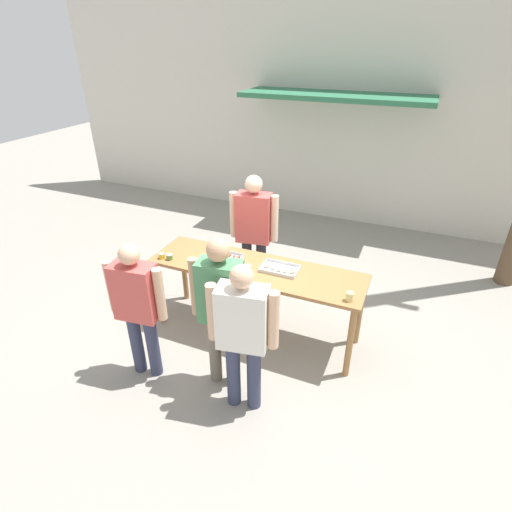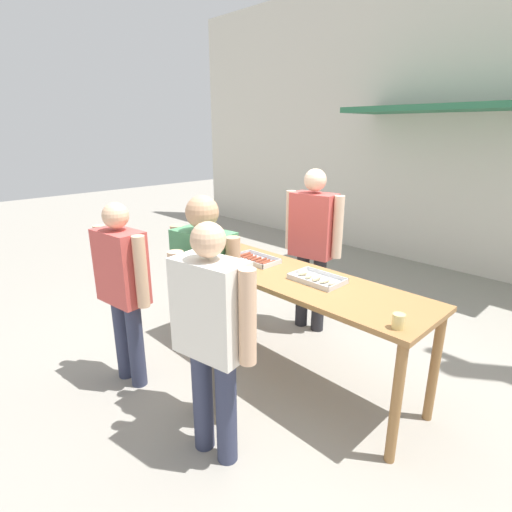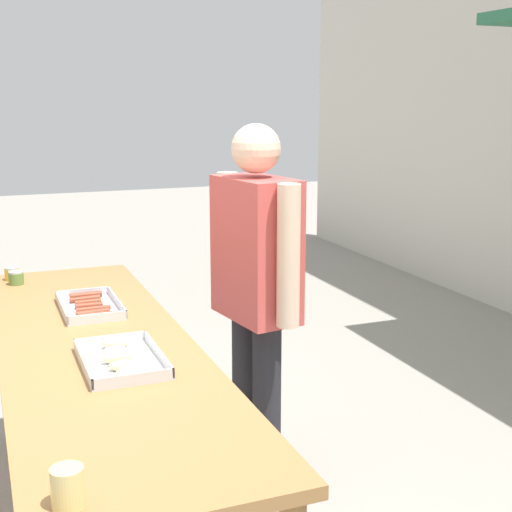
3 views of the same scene
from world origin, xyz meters
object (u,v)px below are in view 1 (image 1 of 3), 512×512
Objects in this scene: food_tray_sausages at (224,257)px; beer_cup at (350,297)px; condiment_jar_ketchup at (170,257)px; person_customer_with_cup at (243,329)px; food_tray_buns at (280,269)px; person_server_behind_table at (254,227)px; person_customer_waiting_in_line at (221,303)px; condiment_jar_mustard at (162,256)px; person_customer_holding_hotdog at (137,302)px.

food_tray_sausages is 4.49× the size of beer_cup.
condiment_jar_ketchup is 1.60m from person_customer_with_cup.
food_tray_buns is (0.72, -0.00, 0.00)m from food_tray_sausages.
condiment_jar_ketchup is at bearing -130.63° from person_server_behind_table.
condiment_jar_ketchup is 1.22m from person_customer_waiting_in_line.
food_tray_sausages is 5.79× the size of condiment_jar_ketchup.
beer_cup reaches higher than condiment_jar_ketchup.
condiment_jar_ketchup is 0.04× the size of person_customer_waiting_in_line.
person_customer_waiting_in_line reaches higher than food_tray_buns.
beer_cup is 0.06× the size of person_server_behind_table.
condiment_jar_ketchup is at bearing 7.60° from condiment_jar_mustard.
condiment_jar_ketchup is 2.15m from beer_cup.
food_tray_sausages is at bearing -116.41° from person_customer_holding_hotdog.
condiment_jar_mustard is 0.04× the size of person_server_behind_table.
beer_cup is 0.06× the size of person_customer_waiting_in_line.
person_customer_with_cup is (1.17, 0.01, 0.02)m from person_customer_holding_hotdog.
person_customer_with_cup is at bearing -87.54° from food_tray_buns.
condiment_jar_mustard is 0.05× the size of person_customer_with_cup.
person_customer_with_cup is at bearing 139.30° from person_customer_waiting_in_line.
person_customer_waiting_in_line is (0.38, -1.69, -0.02)m from person_server_behind_table.
person_server_behind_table is at bearing -110.67° from person_customer_holding_hotdog.
person_server_behind_table reaches higher than beer_cup.
person_server_behind_table is 1.08× the size of person_customer_with_cup.
food_tray_buns is at bearing 11.68° from condiment_jar_mustard.
condiment_jar_mustard is 1.68m from person_customer_with_cup.
person_customer_holding_hotdog reaches higher than condiment_jar_mustard.
person_customer_holding_hotdog reaches higher than condiment_jar_ketchup.
food_tray_buns is at bearing -141.46° from person_customer_holding_hotdog.
person_customer_waiting_in_line reaches higher than person_customer_holding_hotdog.
condiment_jar_mustard is at bearing -78.37° from person_customer_holding_hotdog.
condiment_jar_mustard is 0.89m from person_customer_holding_hotdog.
condiment_jar_ketchup is at bearing -168.01° from food_tray_buns.
beer_cup reaches higher than condiment_jar_mustard.
person_server_behind_table reaches higher than person_customer_with_cup.
condiment_jar_mustard and condiment_jar_ketchup have the same top height.
condiment_jar_mustard is at bearing -172.40° from condiment_jar_ketchup.
food_tray_sausages is at bearing 169.54° from beer_cup.
beer_cup is (1.57, -0.29, 0.03)m from food_tray_sausages.
beer_cup is (0.85, -0.29, 0.03)m from food_tray_buns.
condiment_jar_ketchup is (-0.58, -0.28, 0.02)m from food_tray_sausages.
food_tray_sausages is 0.25× the size of person_server_behind_table.
food_tray_buns is at bearing -114.78° from person_customer_waiting_in_line.
condiment_jar_mustard is 1.30m from person_server_behind_table.
condiment_jar_ketchup is 0.88m from person_customer_holding_hotdog.
condiment_jar_mustard reaches higher than food_tray_sausages.
person_server_behind_table reaches higher than food_tray_buns.
person_customer_holding_hotdog is (-1.97, -0.85, -0.06)m from beer_cup.
person_server_behind_table is at bearing 54.67° from condiment_jar_mustard.
person_customer_waiting_in_line is at bearing -42.89° from person_customer_with_cup.
person_customer_waiting_in_line is (1.13, -0.64, 0.05)m from condiment_jar_mustard.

